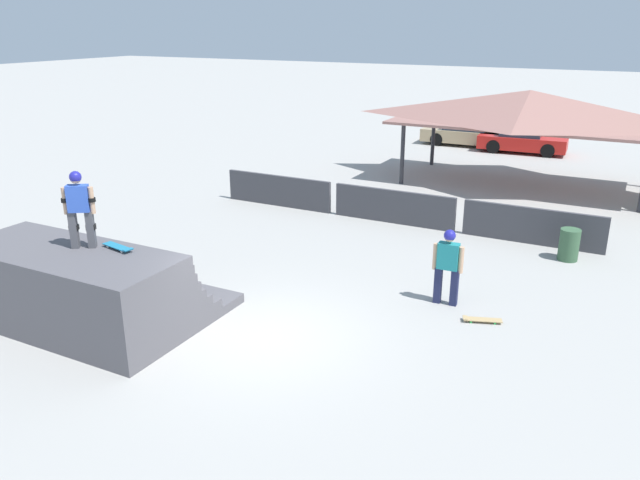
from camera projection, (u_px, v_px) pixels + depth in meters
name	position (u px, v px, depth m)	size (l,w,h in m)	color
ground_plane	(266.00, 335.00, 12.58)	(160.00, 160.00, 0.00)	#A3A09B
quarter_pipe_ramp	(83.00, 289.00, 12.90)	(4.77, 3.60, 1.68)	#565459
skater_on_deck	(79.00, 204.00, 12.25)	(0.64, 0.48, 1.57)	#4C4C51
skateboard_on_deck	(119.00, 247.00, 12.41)	(0.81, 0.34, 0.09)	silver
bystander_walking	(448.00, 261.00, 13.65)	(0.68, 0.26, 1.74)	#1E2347
skateboard_on_ground	(481.00, 320.00, 13.10)	(0.83, 0.46, 0.09)	green
barrier_fence	(394.00, 207.00, 19.41)	(12.31, 0.12, 1.05)	#3D3D42
pavilion_shelter	(529.00, 108.00, 23.12)	(9.85, 4.46, 3.60)	#2D2D33
trash_bin	(569.00, 245.00, 16.41)	(0.52, 0.52, 0.85)	#385B3D
parked_car_tan	(467.00, 133.00, 31.63)	(4.52, 1.86, 1.27)	tan
parked_car_red	(522.00, 140.00, 29.89)	(4.14, 1.88, 1.27)	red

